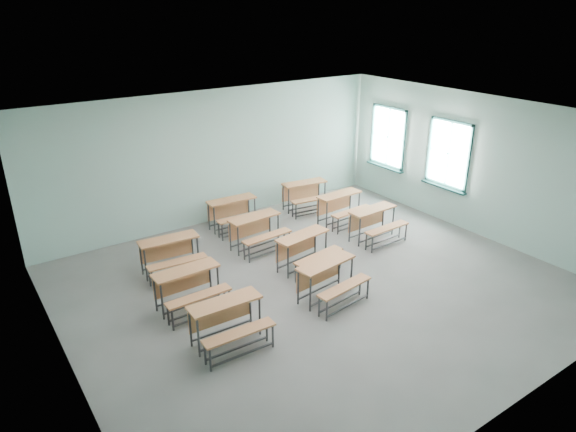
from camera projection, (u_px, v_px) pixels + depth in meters
name	position (u px, v px, depth m)	size (l,w,h in m)	color
room	(323.00, 206.00, 9.30)	(9.04, 8.04, 3.24)	slate
desk_unit_r0c0	(228.00, 317.00, 7.99)	(1.19, 0.82, 0.73)	#B46E41
desk_unit_r0c1	(330.00, 276.00, 9.20)	(1.26, 0.92, 0.73)	#B46E41
desk_unit_r1c0	(189.00, 284.00, 8.93)	(1.18, 0.80, 0.73)	#B46E41
desk_unit_r1c1	(306.00, 247.00, 10.28)	(1.26, 0.93, 0.73)	#B46E41
desk_unit_r1c2	(375.00, 220.00, 11.55)	(1.19, 0.82, 0.73)	#B46E41
desk_unit_r2c0	(171.00, 251.00, 10.10)	(1.22, 0.87, 0.73)	#B46E41
desk_unit_r2c1	(257.00, 228.00, 11.14)	(1.22, 0.86, 0.73)	#B46E41
desk_unit_r2c2	(342.00, 204.00, 12.44)	(1.20, 0.84, 0.73)	#B46E41
desk_unit_r3c1	(234.00, 210.00, 12.11)	(1.20, 0.83, 0.73)	#B46E41
desk_unit_r3c2	(306.00, 192.00, 13.23)	(1.26, 0.93, 0.73)	#B46E41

